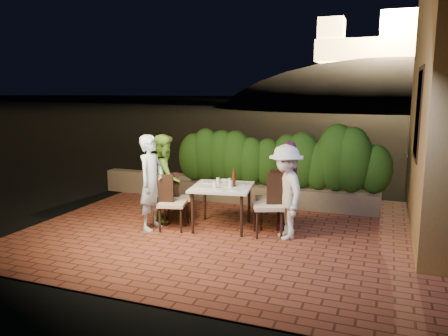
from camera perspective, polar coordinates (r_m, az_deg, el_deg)
The scene contains 31 objects.
ground at distance 7.29m, azimuth 0.76°, elevation -9.14°, with size 400.00×400.00×0.00m, color black.
terrace_floor at distance 7.75m, azimuth 2.03°, elevation -8.38°, with size 7.00×6.00×0.15m, color brown.
window_pane at distance 8.00m, azimuth 24.24°, elevation 6.49°, with size 0.08×1.00×1.40m, color black.
window_frame at distance 8.00m, azimuth 24.17°, elevation 6.49°, with size 0.06×1.15×1.55m, color black.
planter at distance 9.29m, azimuth 6.77°, elevation -3.57°, with size 4.20×0.55×0.40m, color brown.
hedge at distance 9.14m, azimuth 6.86°, elevation 1.01°, with size 4.00×0.70×1.10m, color #1C4111, non-canonical shape.
parapet at distance 10.38m, azimuth -9.52°, elevation -1.91°, with size 2.20×0.30×0.50m, color brown.
hill at distance 66.78m, azimuth 20.26°, elevation 3.92°, with size 52.00×40.00×22.00m, color black.
fortress at distance 66.97m, azimuth 21.04°, elevation 16.34°, with size 26.00×8.00×8.00m, color #FFCC7A, non-canonical shape.
dining_table at distance 7.65m, azimuth -0.26°, elevation -5.11°, with size 1.01×1.01×0.75m, color white, non-canonical shape.
plate_nw at distance 7.44m, azimuth -2.59°, elevation -2.53°, with size 0.23×0.23×0.01m, color white.
plate_sw at distance 7.84m, azimuth -2.11°, elevation -1.87°, with size 0.23×0.23×0.01m, color white.
plate_ne at distance 7.26m, azimuth 1.24°, elevation -2.83°, with size 0.21×0.21×0.01m, color white.
plate_se at distance 7.73m, azimuth 2.01°, elevation -2.04°, with size 0.24×0.24×0.01m, color white.
plate_centre at distance 7.59m, azimuth -0.13°, elevation -2.27°, with size 0.21×0.21×0.01m, color white.
plate_front at distance 7.27m, azimuth -0.62°, elevation -2.82°, with size 0.21×0.21×0.01m, color white.
glass_nw at distance 7.39m, azimuth -1.23°, elevation -2.18°, with size 0.07×0.07×0.12m, color silver.
glass_sw at distance 7.77m, azimuth -0.81°, elevation -1.63°, with size 0.06×0.06×0.10m, color silver.
glass_ne at distance 7.45m, azimuth 0.85°, elevation -2.09°, with size 0.07×0.07×0.12m, color silver.
glass_se at distance 7.65m, azimuth 0.74°, elevation -1.77°, with size 0.07×0.07×0.11m, color silver.
beer_bottle at distance 7.54m, azimuth 1.31°, elevation -1.15°, with size 0.06×0.06×0.32m, color #491D0C, non-canonical shape.
bowl at distance 7.88m, azimuth 0.01°, elevation -1.69°, with size 0.17×0.17×0.04m, color white.
chair_left_front at distance 7.58m, azimuth -6.76°, elevation -4.47°, with size 0.45×0.45×0.97m, color black, non-canonical shape.
chair_left_back at distance 8.07m, azimuth -6.06°, elevation -3.76°, with size 0.42×0.42×0.91m, color black, non-canonical shape.
chair_right_front at distance 7.26m, azimuth 5.76°, elevation -4.77°, with size 0.48×0.48×1.05m, color black, non-canonical shape.
chair_right_back at distance 7.73m, azimuth 6.11°, elevation -3.96°, with size 0.47×0.47×1.02m, color black, non-canonical shape.
diner_blue at distance 7.59m, azimuth -9.46°, elevation -1.88°, with size 0.60×0.39×1.65m, color silver.
diner_green at distance 8.11m, azimuth -7.73°, elevation -1.23°, with size 0.78×0.61×1.60m, color #71B338.
diner_white at distance 7.10m, azimuth 8.05°, elevation -3.14°, with size 0.99×0.57×1.53m, color silver.
diner_purple at distance 7.68m, azimuth 8.46°, elevation -2.16°, with size 0.90×0.37×1.53m, color #75276C.
parapet_lamp at distance 10.27m, azimuth -9.00°, elevation -0.21°, with size 0.10×0.10×0.14m, color orange.
Camera 1 is at (2.33, -6.48, 2.37)m, focal length 35.00 mm.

